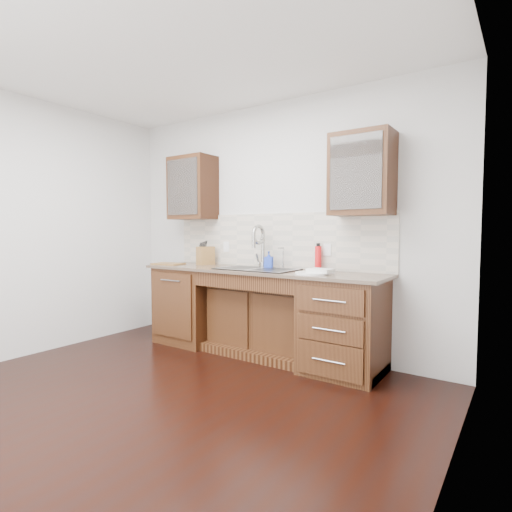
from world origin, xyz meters
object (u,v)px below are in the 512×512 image
Objects in this scene: plate at (312,273)px; cutting_board at (168,264)px; soap_bottle at (269,260)px; knife_block at (206,256)px; water_bottle at (318,258)px.

plate is 1.90m from cutting_board.
plate is at bearing -40.39° from soap_bottle.
knife_block is 0.62× the size of cutting_board.
cutting_board is at bearing -134.43° from knife_block.
knife_block reaches higher than cutting_board.
soap_bottle reaches higher than cutting_board.
knife_block reaches higher than plate.
soap_bottle is 0.53× the size of cutting_board.
water_bottle is 1.42m from knife_block.
water_bottle is 0.37m from plate.
cutting_board is (-0.39, -0.23, -0.10)m from knife_block.
water_bottle reaches higher than cutting_board.
soap_bottle is 0.85× the size of knife_block.
knife_block is at bearing 171.11° from plate.
water_bottle is 0.80× the size of plate.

